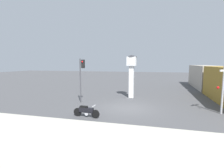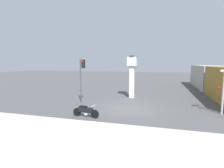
# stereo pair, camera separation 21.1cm
# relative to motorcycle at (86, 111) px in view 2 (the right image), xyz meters

# --- Properties ---
(ground_plane) EXTENTS (120.00, 120.00, 0.00)m
(ground_plane) POSITION_rel_motorcycle_xyz_m (2.42, 3.13, -0.42)
(ground_plane) COLOR #4C4C4F
(sidewalk_strip) EXTENTS (36.00, 6.00, 0.10)m
(sidewalk_strip) POSITION_rel_motorcycle_xyz_m (2.42, -4.00, -0.37)
(sidewalk_strip) COLOR #BCB7A8
(sidewalk_strip) RESTS_ON ground_plane
(motorcycle) EXTENTS (2.00, 0.44, 0.88)m
(motorcycle) POSITION_rel_motorcycle_xyz_m (0.00, 0.00, 0.00)
(motorcycle) COLOR black
(motorcycle) RESTS_ON ground_plane
(clock_tower) EXTENTS (1.15, 1.15, 4.65)m
(clock_tower) POSITION_rel_motorcycle_xyz_m (2.00, 7.76, 2.66)
(clock_tower) COLOR white
(clock_tower) RESTS_ON ground_plane
(freight_train) EXTENTS (2.80, 21.20, 3.40)m
(freight_train) POSITION_rel_motorcycle_xyz_m (11.63, 13.06, 1.28)
(freight_train) COLOR olive
(freight_train) RESTS_ON ground_plane
(traffic_light) EXTENTS (0.50, 0.35, 4.20)m
(traffic_light) POSITION_rel_motorcycle_xyz_m (-2.20, 4.14, 2.46)
(traffic_light) COLOR #47474C
(traffic_light) RESTS_ON ground_plane
(railroad_crossing_signal) EXTENTS (0.90, 0.82, 3.60)m
(railroad_crossing_signal) POSITION_rel_motorcycle_xyz_m (9.46, 3.33, 1.54)
(railroad_crossing_signal) COLOR #B7B7BC
(railroad_crossing_signal) RESTS_ON ground_plane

